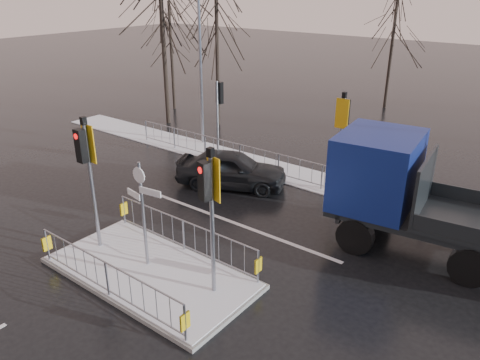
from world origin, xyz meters
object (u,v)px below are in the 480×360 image
Objects in this scene: car_far_lane at (231,169)px; flatbed_truck at (411,192)px; street_lamp_left at (201,52)px; traffic_island at (149,262)px.

flatbed_truck is (7.01, -0.32, 1.08)m from car_far_lane.
flatbed_truck reaches higher than car_far_lane.
car_far_lane is 0.53× the size of street_lamp_left.
street_lamp_left is (-6.42, 9.49, 4.10)m from traffic_island.
traffic_island is 0.79× the size of flatbed_truck.
car_far_lane is at bearing 108.00° from traffic_island.
traffic_island is at bearing 173.67° from car_far_lane.
traffic_island reaches higher than car_far_lane.
street_lamp_left is (-11.43, 3.66, 2.67)m from flatbed_truck.
street_lamp_left reaches higher than car_far_lane.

